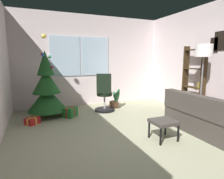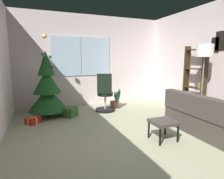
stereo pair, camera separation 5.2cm
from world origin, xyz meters
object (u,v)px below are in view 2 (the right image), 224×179
at_px(office_chair, 105,97).
at_px(gift_box_green, 71,112).
at_px(couch, 219,120).
at_px(holiday_tree, 47,89).
at_px(bookshelf, 195,85).
at_px(potted_plant, 116,101).
at_px(footstool, 163,123).
at_px(gift_box_gold, 70,110).
at_px(floor_lamp, 204,56).
at_px(gift_box_red, 33,120).

bearing_deg(office_chair, gift_box_green, -172.68).
xyz_separation_m(couch, holiday_tree, (-3.06, 2.49, 0.43)).
bearing_deg(holiday_tree, bookshelf, -20.30).
distance_m(holiday_tree, potted_plant, 2.05).
relative_size(footstool, bookshelf, 0.24).
bearing_deg(office_chair, bookshelf, -29.94).
bearing_deg(footstool, holiday_tree, 128.70).
bearing_deg(holiday_tree, gift_box_gold, -2.44).
xyz_separation_m(gift_box_gold, floor_lamp, (2.73, -1.79, 1.44)).
bearing_deg(holiday_tree, gift_box_green, -26.82).
height_order(gift_box_red, potted_plant, potted_plant).
xyz_separation_m(office_chair, floor_lamp, (1.78, -1.68, 1.11)).
bearing_deg(floor_lamp, gift_box_red, 160.05).
distance_m(gift_box_gold, office_chair, 1.02).
distance_m(gift_box_red, potted_plant, 2.45).
bearing_deg(office_chair, floor_lamp, -43.39).
relative_size(couch, office_chair, 1.61).
distance_m(gift_box_green, bookshelf, 3.30).
bearing_deg(gift_box_gold, footstool, -60.41).
bearing_deg(bookshelf, potted_plant, 136.41).
relative_size(holiday_tree, gift_box_gold, 5.29).
height_order(gift_box_red, floor_lamp, floor_lamp).
distance_m(bookshelf, floor_lamp, 0.93).
bearing_deg(gift_box_gold, potted_plant, 8.63).
distance_m(gift_box_green, office_chair, 1.05).
relative_size(office_chair, potted_plant, 1.84).
height_order(gift_box_green, potted_plant, potted_plant).
relative_size(footstool, potted_plant, 0.74).
xyz_separation_m(couch, office_chair, (-1.55, 2.35, 0.15)).
relative_size(gift_box_green, floor_lamp, 0.23).
relative_size(footstool, gift_box_gold, 1.12).
height_order(office_chair, potted_plant, office_chair).
xyz_separation_m(gift_box_green, floor_lamp, (2.77, -1.55, 1.41)).
bearing_deg(office_chair, footstool, -80.99).
xyz_separation_m(office_chair, potted_plant, (0.47, 0.33, -0.23)).
height_order(gift_box_gold, office_chair, office_chair).
height_order(couch, potted_plant, couch).
relative_size(couch, footstool, 3.97).
distance_m(footstool, gift_box_red, 2.90).
bearing_deg(bookshelf, office_chair, 150.06).
height_order(couch, footstool, couch).
distance_m(couch, office_chair, 2.82).
xyz_separation_m(holiday_tree, bookshelf, (3.57, -1.32, 0.09)).
bearing_deg(holiday_tree, potted_plant, 5.55).
bearing_deg(couch, floor_lamp, 71.23).
xyz_separation_m(couch, gift_box_green, (-2.54, 2.23, -0.16)).
bearing_deg(couch, gift_box_green, 138.74).
bearing_deg(gift_box_green, potted_plant, 17.40).
bearing_deg(gift_box_gold, floor_lamp, -33.24).
bearing_deg(gift_box_red, gift_box_gold, 26.37).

